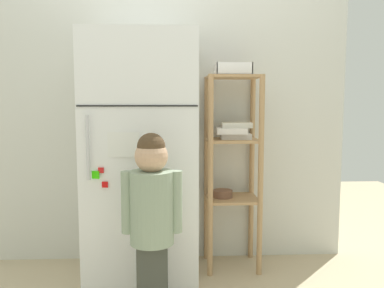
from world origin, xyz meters
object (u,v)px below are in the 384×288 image
at_px(refrigerator, 142,158).
at_px(pantry_shelf_unit, 232,153).
at_px(child_standing, 152,207).
at_px(fruit_bin, 233,71).

height_order(refrigerator, pantry_shelf_unit, refrigerator).
relative_size(refrigerator, child_standing, 1.59).
bearing_deg(pantry_shelf_unit, refrigerator, -168.02).
bearing_deg(child_standing, fruit_bin, 50.62).
distance_m(pantry_shelf_unit, fruit_bin, 0.56).
bearing_deg(pantry_shelf_unit, fruit_bin, 75.66).
bearing_deg(pantry_shelf_unit, child_standing, -129.48).
bearing_deg(refrigerator, fruit_bin, 12.26).
bearing_deg(fruit_bin, child_standing, -129.38).
bearing_deg(refrigerator, child_standing, -80.15).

